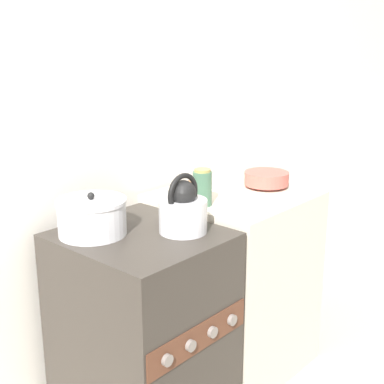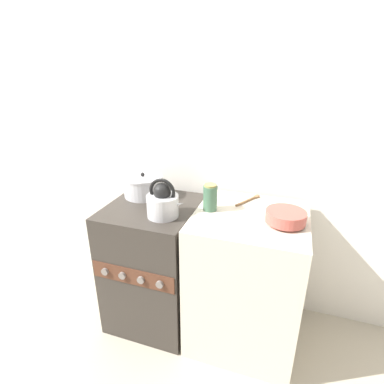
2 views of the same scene
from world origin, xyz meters
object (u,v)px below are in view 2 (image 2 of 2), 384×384
kettle (163,202)px  enamel_bowl (286,217)px  cooking_pot (143,186)px  stove (155,263)px  storage_jar (210,198)px

kettle → enamel_bowl: size_ratio=1.08×
kettle → cooking_pot: size_ratio=0.88×
stove → enamel_bowl: enamel_bowl is taller
kettle → enamel_bowl: 0.69m
stove → enamel_bowl: (0.81, -0.03, 0.50)m
cooking_pot → storage_jar: size_ratio=1.65×
kettle → enamel_bowl: kettle is taller
stove → storage_jar: 0.66m
stove → storage_jar: bearing=1.9°
cooking_pot → storage_jar: bearing=-13.4°
stove → cooking_pot: size_ratio=3.26×
stove → kettle: size_ratio=3.71×
storage_jar → stove: bearing=-178.1°
cooking_pot → stove: bearing=-46.6°
kettle → cooking_pot: bearing=136.5°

